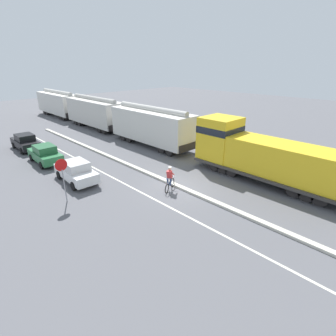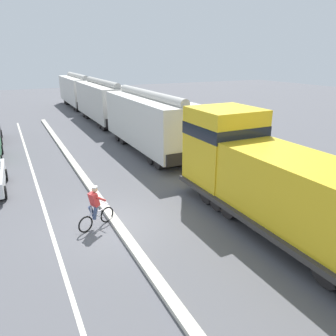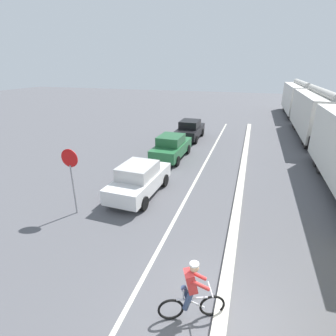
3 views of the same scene
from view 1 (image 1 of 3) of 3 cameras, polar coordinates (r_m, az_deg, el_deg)
name	(u,v)px [view 1 (image 1 of 3)]	position (r m, az deg, el deg)	size (l,w,h in m)	color
ground_plane	(177,187)	(18.80, 2.06, -4.14)	(120.00, 120.00, 0.00)	#56565B
median_curb	(127,164)	(22.96, -8.81, 0.80)	(0.36, 36.00, 0.16)	beige
lane_stripe	(103,173)	(21.80, -13.89, -0.99)	(0.14, 36.00, 0.01)	silver
locomotive	(259,156)	(20.67, 19.13, 2.47)	(3.10, 11.61, 4.20)	gold
hopper_car_lead	(152,126)	(27.88, -3.59, 9.07)	(2.90, 10.60, 4.18)	silver
hopper_car_middle	(95,112)	(37.28, -15.61, 11.58)	(2.90, 10.60, 4.18)	beige
hopper_car_trailing	(59,104)	(47.67, -22.70, 12.83)	(2.90, 10.60, 4.18)	silver
parked_car_white	(76,171)	(20.49, -19.39, -0.68)	(1.96, 4.26, 1.62)	silver
parked_car_green	(45,154)	(25.44, -25.19, 2.78)	(1.92, 4.24, 1.62)	#286B3D
parked_car_black	(25,142)	(30.34, -28.63, 5.02)	(1.87, 4.22, 1.62)	black
cyclist	(170,179)	(18.01, 0.36, -2.47)	(1.59, 0.78, 1.71)	black
stop_sign	(62,172)	(17.30, -22.02, -0.87)	(0.76, 0.08, 2.88)	gray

